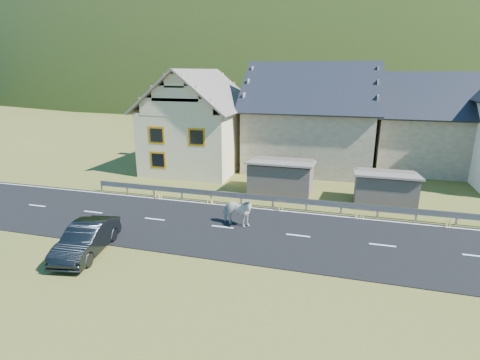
% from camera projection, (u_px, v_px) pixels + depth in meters
% --- Properties ---
extents(ground, '(160.00, 160.00, 0.00)m').
position_uv_depth(ground, '(298.00, 236.00, 18.81)').
color(ground, '#43521A').
rests_on(ground, ground).
extents(road, '(60.00, 7.00, 0.04)m').
position_uv_depth(road, '(298.00, 236.00, 18.81)').
color(road, black).
rests_on(road, ground).
extents(lane_markings, '(60.00, 6.60, 0.01)m').
position_uv_depth(lane_markings, '(298.00, 235.00, 18.80)').
color(lane_markings, silver).
rests_on(lane_markings, road).
extents(guardrail, '(28.10, 0.09, 0.75)m').
position_uv_depth(guardrail, '(306.00, 202.00, 22.05)').
color(guardrail, '#93969B').
rests_on(guardrail, ground).
extents(shed_left, '(4.30, 3.30, 2.40)m').
position_uv_depth(shed_left, '(281.00, 178.00, 25.03)').
color(shed_left, brown).
rests_on(shed_left, ground).
extents(shed_right, '(3.80, 2.90, 2.20)m').
position_uv_depth(shed_right, '(385.00, 190.00, 22.90)').
color(shed_right, brown).
rests_on(shed_right, ground).
extents(house_cream, '(7.80, 9.80, 8.30)m').
position_uv_depth(house_cream, '(199.00, 116.00, 31.27)').
color(house_cream, beige).
rests_on(house_cream, ground).
extents(house_stone_a, '(10.80, 9.80, 8.90)m').
position_uv_depth(house_stone_a, '(311.00, 112.00, 31.63)').
color(house_stone_a, tan).
rests_on(house_stone_a, ground).
extents(house_stone_b, '(9.80, 8.80, 8.10)m').
position_uv_depth(house_stone_b, '(435.00, 118.00, 30.99)').
color(house_stone_b, tan).
rests_on(house_stone_b, ground).
extents(mountain, '(440.00, 280.00, 260.00)m').
position_uv_depth(mountain, '(351.00, 128.00, 189.42)').
color(mountain, '#253310').
rests_on(mountain, ground).
extents(conifer_patch, '(76.00, 50.00, 28.00)m').
position_uv_depth(conifer_patch, '(183.00, 77.00, 133.04)').
color(conifer_patch, black).
rests_on(conifer_patch, ground).
extents(horse, '(1.18, 2.00, 1.59)m').
position_uv_depth(horse, '(237.00, 212.00, 19.79)').
color(horse, silver).
rests_on(horse, road).
extents(car, '(2.21, 4.43, 1.40)m').
position_uv_depth(car, '(87.00, 239.00, 16.90)').
color(car, black).
rests_on(car, ground).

